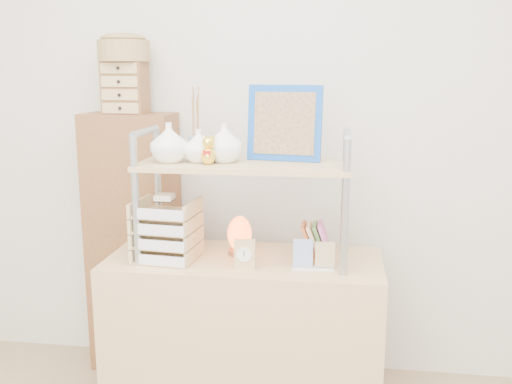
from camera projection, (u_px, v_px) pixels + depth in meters
The scene contains 10 objects.
room_shell at pixel (193, 17), 1.53m from camera, with size 3.42×3.41×2.61m.
desk at pixel (244, 337), 2.58m from camera, with size 1.20×0.50×0.75m, color tan.
cabinet at pixel (134, 244), 2.96m from camera, with size 0.45×0.24×1.35m, color brown.
hutch at pixel (229, 157), 2.43m from camera, with size 0.90×0.34×0.75m.
letter_tray at pixel (166, 234), 2.45m from camera, with size 0.26×0.25×0.29m.
salt_lamp at pixel (240, 235), 2.53m from camera, with size 0.12×0.11×0.18m.
desk_clock at pixel (245, 254), 2.36m from camera, with size 0.09×0.04×0.12m.
postcard_stand at pixel (313, 261), 2.36m from camera, with size 0.18×0.06×0.12m.
drawer_chest at pixel (125, 88), 2.78m from camera, with size 0.20×0.16×0.25m.
woven_basket at pixel (124, 51), 2.74m from camera, with size 0.25×0.25×0.10m, color olive.
Camera 1 is at (0.40, -1.15, 1.55)m, focal length 40.00 mm.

